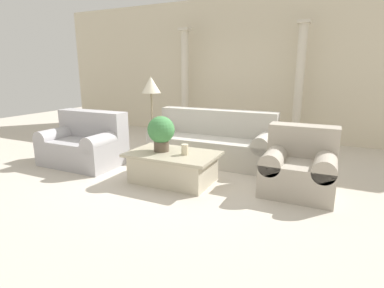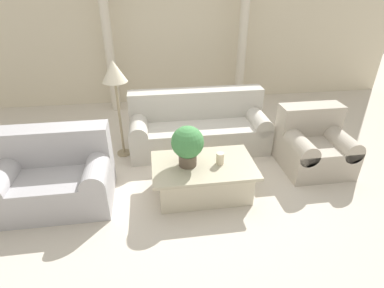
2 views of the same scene
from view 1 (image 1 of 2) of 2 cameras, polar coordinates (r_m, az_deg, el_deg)
name	(u,v)px [view 1 (image 1 of 2)]	position (r m, az deg, el deg)	size (l,w,h in m)	color
ground_plane	(182,169)	(4.88, -1.93, -4.85)	(16.00, 16.00, 0.00)	beige
wall_back	(238,69)	(7.33, 8.74, 13.94)	(10.00, 0.06, 3.20)	beige
sofa_long	(213,141)	(5.29, 3.97, 0.51)	(2.14, 0.86, 0.89)	#B7B2A8
loveseat	(85,143)	(5.43, -19.72, 0.15)	(1.31, 0.86, 0.89)	#ABA9AC
coffee_table	(173,167)	(4.32, -3.60, -4.33)	(1.26, 0.80, 0.43)	beige
potted_plant	(161,132)	(4.30, -5.90, 2.38)	(0.39, 0.39, 0.51)	brown
pillar_candle	(185,150)	(4.13, -1.37, -1.06)	(0.10, 0.10, 0.15)	beige
floor_lamp	(151,89)	(5.62, -7.80, 10.40)	(0.35, 0.35, 1.46)	gray
column_left	(185,82)	(7.37, -1.34, 11.66)	(0.25, 0.25, 2.52)	beige
column_right	(299,84)	(6.62, 19.71, 10.64)	(0.25, 0.25, 2.52)	beige
armchair	(299,165)	(4.19, 19.79, -3.86)	(0.89, 0.86, 0.85)	#ADA393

